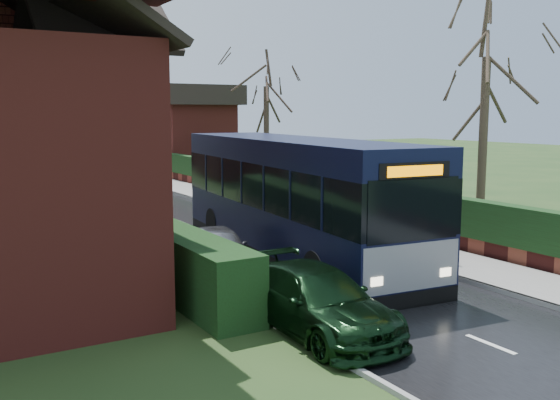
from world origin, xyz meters
TOP-DOWN VIEW (x-y plane):
  - ground at (0.00, 0.00)m, footprint 140.00×140.00m
  - road at (0.00, 10.00)m, footprint 6.00×100.00m
  - pavement at (4.25, 10.00)m, footprint 2.50×100.00m
  - kerb_right at (3.05, 10.00)m, footprint 0.12×100.00m
  - kerb_left at (-3.05, 10.00)m, footprint 0.12×100.00m
  - front_hedge at (-3.90, 5.00)m, footprint 1.20×16.00m
  - picket_fence at (-3.15, 5.00)m, footprint 0.10×16.00m
  - right_wall_hedge at (5.80, 10.00)m, footprint 0.60×50.00m
  - bus at (0.80, 2.60)m, footprint 3.95×12.52m
  - car_silver at (-1.95, 2.35)m, footprint 1.97×3.78m
  - car_green at (-2.50, -3.58)m, footprint 1.97×4.66m
  - car_distant at (-0.17, 40.16)m, footprint 1.29×3.60m
  - bus_stop_sign at (4.00, -0.30)m, footprint 0.14×0.42m
  - tree_right_near at (7.88, 1.31)m, footprint 4.28×4.28m
  - tree_right_far at (9.00, 18.81)m, footprint 4.51×4.51m

SIDE VIEW (x-z plane):
  - ground at x=0.00m, z-range 0.00..0.00m
  - road at x=0.00m, z-range 0.00..0.02m
  - kerb_left at x=-3.05m, z-range 0.00..0.10m
  - pavement at x=4.25m, z-range 0.00..0.14m
  - kerb_right at x=3.05m, z-range 0.00..0.14m
  - picket_fence at x=-3.15m, z-range 0.00..0.90m
  - car_distant at x=-0.17m, z-range 0.00..1.18m
  - car_silver at x=-1.95m, z-range 0.00..1.23m
  - car_green at x=-2.50m, z-range 0.00..1.34m
  - front_hedge at x=-3.90m, z-range 0.00..1.60m
  - right_wall_hedge at x=5.80m, z-range 0.12..1.92m
  - bus_stop_sign at x=4.00m, z-range 0.44..3.20m
  - bus at x=0.80m, z-range -0.02..3.73m
  - tree_right_far at x=9.00m, z-range 2.15..10.87m
  - tree_right_near at x=7.88m, z-range 2.28..11.51m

